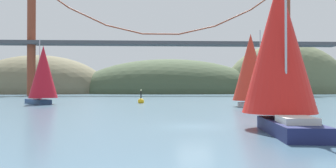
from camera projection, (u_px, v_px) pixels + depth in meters
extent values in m
plane|color=#426075|center=(195.00, 127.00, 24.04)|extent=(360.00, 360.00, 0.00)
ellipsoid|color=#425138|center=(170.00, 93.00, 159.12)|extent=(87.94, 44.00, 31.80)
ellipsoid|color=#6B664C|center=(39.00, 94.00, 156.39)|extent=(64.53, 44.00, 34.96)
ellipsoid|color=#5B6647|center=(286.00, 93.00, 161.62)|extent=(58.98, 44.00, 47.67)
cylinder|color=brown|center=(31.00, 39.00, 117.12)|extent=(2.80, 2.80, 39.07)
cylinder|color=brown|center=(286.00, 40.00, 121.16)|extent=(2.80, 2.80, 39.07)
cube|color=#47474C|center=(161.00, 44.00, 119.12)|extent=(124.84, 6.00, 1.20)
cylinder|color=brown|center=(88.00, 16.00, 118.06)|extent=(12.90, 0.50, 6.34)
cylinder|color=brown|center=(124.00, 29.00, 118.59)|extent=(12.80, 0.50, 3.43)
cylinder|color=brown|center=(161.00, 34.00, 119.16)|extent=(12.69, 0.50, 0.50)
cylinder|color=brown|center=(197.00, 30.00, 119.75)|extent=(12.80, 0.50, 3.43)
cylinder|color=brown|center=(233.00, 18.00, 120.37)|extent=(12.90, 0.50, 6.34)
cube|color=navy|center=(38.00, 102.00, 57.41)|extent=(6.10, 7.10, 0.78)
cube|color=beige|center=(35.00, 98.00, 58.45)|extent=(2.61, 2.78, 0.36)
cylinder|color=#B2B2B7|center=(40.00, 69.00, 56.89)|extent=(0.14, 0.14, 10.04)
cone|color=#B21423|center=(43.00, 72.00, 55.63)|extent=(6.39, 6.39, 8.50)
cube|color=#191E4C|center=(290.00, 128.00, 19.98)|extent=(3.18, 7.72, 0.80)
cube|color=beige|center=(297.00, 120.00, 18.64)|extent=(2.04, 2.59, 0.36)
cylinder|color=#B2B2B7|center=(286.00, 35.00, 20.78)|extent=(0.14, 0.14, 10.28)
cone|color=red|center=(279.00, 45.00, 22.42)|extent=(5.28, 5.28, 8.85)
cube|color=black|center=(255.00, 99.00, 70.84)|extent=(2.54, 8.21, 0.67)
cube|color=beige|center=(257.00, 97.00, 69.37)|extent=(1.90, 2.64, 0.36)
cylinder|color=#B2B2B7|center=(253.00, 75.00, 71.71)|extent=(0.14, 0.14, 9.46)
cone|color=pink|center=(251.00, 77.00, 73.50)|extent=(4.95, 4.95, 8.07)
cube|color=white|center=(265.00, 104.00, 49.82)|extent=(8.23, 5.34, 0.62)
cube|color=beige|center=(272.00, 101.00, 50.46)|extent=(3.05, 2.64, 0.36)
cylinder|color=#B2B2B7|center=(260.00, 66.00, 49.52)|extent=(0.14, 0.14, 10.45)
cone|color=red|center=(251.00, 67.00, 48.74)|extent=(6.75, 6.75, 9.49)
cube|color=#191E4C|center=(287.00, 98.00, 80.27)|extent=(7.22, 4.74, 0.70)
cube|color=beige|center=(293.00, 96.00, 79.79)|extent=(2.67, 2.27, 0.36)
cylinder|color=#B2B2B7|center=(284.00, 79.00, 80.59)|extent=(0.14, 0.14, 7.89)
cone|color=teal|center=(277.00, 81.00, 81.18)|extent=(5.89, 5.89, 6.72)
sphere|color=gold|center=(141.00, 101.00, 59.94)|extent=(1.10, 1.10, 1.10)
cylinder|color=black|center=(141.00, 95.00, 59.95)|extent=(0.20, 0.20, 1.60)
sphere|color=#F2EA99|center=(141.00, 90.00, 59.96)|extent=(0.24, 0.24, 0.24)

